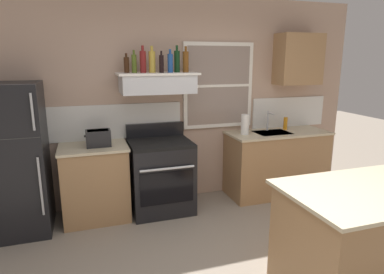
# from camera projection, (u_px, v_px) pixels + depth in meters

# --- Properties ---
(back_wall) EXTENTS (5.40, 0.11, 2.70)m
(back_wall) POSITION_uv_depth(u_px,v_px,m) (174.00, 101.00, 4.45)
(back_wall) COLOR tan
(back_wall) RESTS_ON ground_plane
(refrigerator) EXTENTS (0.70, 0.72, 1.67)m
(refrigerator) POSITION_uv_depth(u_px,v_px,m) (12.00, 160.00, 3.63)
(refrigerator) COLOR black
(refrigerator) RESTS_ON ground_plane
(counter_left_of_stove) EXTENTS (0.79, 0.63, 0.91)m
(counter_left_of_stove) POSITION_uv_depth(u_px,v_px,m) (95.00, 182.00, 4.03)
(counter_left_of_stove) COLOR #9E754C
(counter_left_of_stove) RESTS_ON ground_plane
(toaster) EXTENTS (0.30, 0.20, 0.19)m
(toaster) POSITION_uv_depth(u_px,v_px,m) (98.00, 138.00, 3.89)
(toaster) COLOR black
(toaster) RESTS_ON counter_left_of_stove
(stove_range) EXTENTS (0.76, 0.69, 1.09)m
(stove_range) POSITION_uv_depth(u_px,v_px,m) (161.00, 175.00, 4.23)
(stove_range) COLOR black
(stove_range) RESTS_ON ground_plane
(range_hood_shelf) EXTENTS (0.96, 0.52, 0.24)m
(range_hood_shelf) POSITION_uv_depth(u_px,v_px,m) (157.00, 83.00, 4.06)
(range_hood_shelf) COLOR silver
(bottle_brown_stout) EXTENTS (0.06, 0.06, 0.23)m
(bottle_brown_stout) POSITION_uv_depth(u_px,v_px,m) (127.00, 65.00, 3.95)
(bottle_brown_stout) COLOR #381E0F
(bottle_brown_stout) RESTS_ON range_hood_shelf
(bottle_olive_oil_square) EXTENTS (0.06, 0.06, 0.26)m
(bottle_olive_oil_square) POSITION_uv_depth(u_px,v_px,m) (134.00, 63.00, 3.96)
(bottle_olive_oil_square) COLOR #4C601E
(bottle_olive_oil_square) RESTS_ON range_hood_shelf
(bottle_red_label_wine) EXTENTS (0.07, 0.07, 0.32)m
(bottle_red_label_wine) POSITION_uv_depth(u_px,v_px,m) (143.00, 61.00, 3.95)
(bottle_red_label_wine) COLOR maroon
(bottle_red_label_wine) RESTS_ON range_hood_shelf
(bottle_champagne_gold_foil) EXTENTS (0.08, 0.08, 0.31)m
(bottle_champagne_gold_foil) POSITION_uv_depth(u_px,v_px,m) (152.00, 61.00, 3.98)
(bottle_champagne_gold_foil) COLOR #B29333
(bottle_champagne_gold_foil) RESTS_ON range_hood_shelf
(bottle_balsamic_dark) EXTENTS (0.06, 0.06, 0.26)m
(bottle_balsamic_dark) POSITION_uv_depth(u_px,v_px,m) (161.00, 64.00, 3.98)
(bottle_balsamic_dark) COLOR black
(bottle_balsamic_dark) RESTS_ON range_hood_shelf
(bottle_blue_liqueur) EXTENTS (0.07, 0.07, 0.27)m
(bottle_blue_liqueur) POSITION_uv_depth(u_px,v_px,m) (170.00, 63.00, 4.01)
(bottle_blue_liqueur) COLOR #1E478C
(bottle_blue_liqueur) RESTS_ON range_hood_shelf
(bottle_dark_green_wine) EXTENTS (0.07, 0.07, 0.32)m
(bottle_dark_green_wine) POSITION_uv_depth(u_px,v_px,m) (177.00, 61.00, 4.11)
(bottle_dark_green_wine) COLOR #143819
(bottle_dark_green_wine) RESTS_ON range_hood_shelf
(bottle_amber_wine) EXTENTS (0.07, 0.07, 0.31)m
(bottle_amber_wine) POSITION_uv_depth(u_px,v_px,m) (186.00, 61.00, 4.09)
(bottle_amber_wine) COLOR brown
(bottle_amber_wine) RESTS_ON range_hood_shelf
(counter_right_with_sink) EXTENTS (1.43, 0.63, 0.91)m
(counter_right_with_sink) POSITION_uv_depth(u_px,v_px,m) (276.00, 162.00, 4.78)
(counter_right_with_sink) COLOR #9E754C
(counter_right_with_sink) RESTS_ON ground_plane
(sink_faucet) EXTENTS (0.03, 0.17, 0.28)m
(sink_faucet) POSITION_uv_depth(u_px,v_px,m) (269.00, 119.00, 4.70)
(sink_faucet) COLOR silver
(sink_faucet) RESTS_ON counter_right_with_sink
(paper_towel_roll) EXTENTS (0.11, 0.11, 0.27)m
(paper_towel_roll) POSITION_uv_depth(u_px,v_px,m) (245.00, 124.00, 4.49)
(paper_towel_roll) COLOR white
(paper_towel_roll) RESTS_ON counter_right_with_sink
(dish_soap_bottle) EXTENTS (0.06, 0.06, 0.18)m
(dish_soap_bottle) POSITION_uv_depth(u_px,v_px,m) (285.00, 123.00, 4.81)
(dish_soap_bottle) COLOR orange
(dish_soap_bottle) RESTS_ON counter_right_with_sink
(kitchen_island) EXTENTS (1.40, 0.90, 0.91)m
(kitchen_island) POSITION_uv_depth(u_px,v_px,m) (366.00, 240.00, 2.74)
(kitchen_island) COLOR #9E754C
(kitchen_island) RESTS_ON ground_plane
(upper_cabinet_right) EXTENTS (0.64, 0.32, 0.70)m
(upper_cabinet_right) POSITION_uv_depth(u_px,v_px,m) (298.00, 59.00, 4.69)
(upper_cabinet_right) COLOR #9E754C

